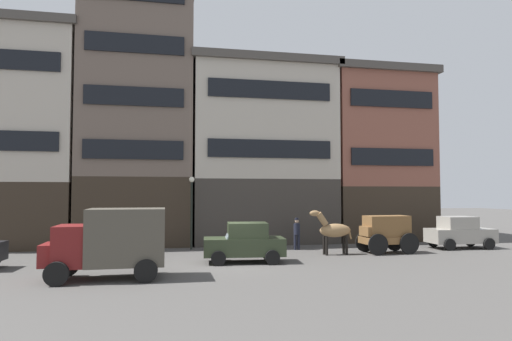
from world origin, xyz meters
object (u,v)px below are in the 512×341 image
Objects in this scene: delivery_truck_near at (110,241)px; pedestrian_officer at (297,232)px; draft_horse at (333,230)px; sedan_parked_curb at (460,232)px; sedan_light at (245,243)px; cargo_wagon at (386,231)px; streetlamp_curbside at (192,202)px.

delivery_truck_near is 11.45m from pedestrian_officer.
sedan_parked_curb is (8.10, 1.02, -0.36)m from draft_horse.
sedan_light is 13.31m from sedan_parked_curb.
cargo_wagon is 0.77× the size of sedan_light.
sedan_light is (-7.90, -1.60, -0.23)m from cargo_wagon.
delivery_truck_near is 1.06× the size of streetlamp_curbside.
delivery_truck_near reaches higher than cargo_wagon.
cargo_wagon is at bearing 0.04° from draft_horse.
cargo_wagon is 10.79m from streetlamp_curbside.
delivery_truck_near is at bearing -163.59° from sedan_parked_curb.
draft_horse is 0.54× the size of delivery_truck_near.
cargo_wagon is 5.26m from sedan_parked_curb.
sedan_light is (-4.95, -1.60, -0.36)m from draft_horse.
streetlamp_curbside is (3.43, 8.04, 1.25)m from delivery_truck_near.
sedan_light is at bearing -168.66° from sedan_parked_curb.
sedan_light is at bearing -133.37° from pedestrian_officer.
streetlamp_curbside reaches higher than delivery_truck_near.
sedan_light is at bearing -162.10° from draft_horse.
pedestrian_officer is (3.65, 3.86, 0.07)m from sedan_light.
sedan_parked_curb is (5.15, 1.02, -0.23)m from cargo_wagon.
streetlamp_curbside is (-7.12, 3.56, 1.40)m from draft_horse.
draft_horse is 2.63m from pedestrian_officer.
draft_horse is at bearing 17.90° from sedan_light.
streetlamp_curbside is (-15.22, 2.54, 1.76)m from sedan_parked_curb.
streetlamp_curbside reaches higher than sedan_light.
sedan_light is 5.87m from streetlamp_curbside.
delivery_truck_near is 8.83m from streetlamp_curbside.
draft_horse is (-2.95, -0.00, 0.12)m from cargo_wagon.
pedestrian_officer is (9.25, 6.74, -0.44)m from delivery_truck_near.
cargo_wagon is 0.72× the size of streetlamp_curbside.
sedan_parked_curb is at bearing 11.18° from cargo_wagon.
cargo_wagon reaches higher than pedestrian_officer.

